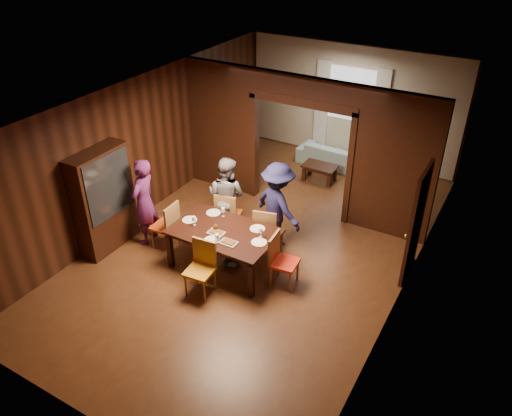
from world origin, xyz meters
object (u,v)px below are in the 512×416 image
Objects in this scene: person_grey at (227,196)px; coffee_table at (319,173)px; sofa at (337,156)px; chair_near at (199,270)px; chair_left at (165,225)px; person_purple at (144,202)px; hutch at (104,200)px; chair_right at (285,261)px; chair_far_l at (229,213)px; chair_far_r at (267,229)px; person_navy at (278,205)px; dining_table at (225,248)px.

person_grey reaches higher than coffee_table.
person_grey is at bearing 81.58° from sofa.
chair_left is at bearing 144.98° from chair_near.
person_purple reaches higher than chair_left.
hutch reaches higher than person_grey.
sofa is 5.95m from hutch.
hutch reaches higher than person_purple.
chair_right is (2.92, 0.15, -0.39)m from person_purple.
hutch reaches higher than chair_far_l.
chair_far_r reaches higher than sofa.
person_navy reaches higher than sofa.
chair_far_l is at bearing 156.38° from person_grey.
person_navy is at bearing 109.41° from person_purple.
dining_table is 1.31m from chair_left.
person_navy is at bearing 28.64° from chair_right.
sofa is 2.01× the size of chair_far_r.
person_navy is 1.06m from chair_far_l.
person_navy is 2.14× the size of coffee_table.
dining_table is 1.92× the size of chair_near.
hutch is at bearing 167.91° from chair_near.
dining_table is at bearing 14.03° from hutch.
chair_near is (0.60, -1.78, -0.34)m from person_grey.
chair_right is at bearing 84.71° from person_purple.
chair_left and chair_far_r have the same top height.
chair_right reaches higher than dining_table.
chair_left is 1.00× the size of chair_far_r.
sofa is 2.01× the size of chair_near.
dining_table reaches higher than coffee_table.
sofa is at bearing -113.51° from chair_far_l.
sofa is 2.44× the size of coffee_table.
sofa is at bearing 87.16° from dining_table.
chair_right and chair_far_l have the same top height.
hutch is (-2.76, -1.66, 0.14)m from person_navy.
person_grey is 2.06× the size of coffee_table.
chair_left and chair_right have the same top height.
person_grey reaches higher than chair_left.
dining_table is (0.55, -0.94, -0.44)m from person_grey.
chair_near is at bearing 57.83° from chair_left.
coffee_table is at bearing 157.04° from chair_left.
hutch is (-0.96, -0.50, 0.52)m from chair_left.
hutch reaches higher than sofa.
person_purple is 1.02× the size of person_navy.
sofa is at bearing 149.56° from person_purple.
dining_table is at bearing 105.01° from chair_far_l.
chair_far_l reaches higher than dining_table.
dining_table is at bearing 87.20° from person_navy.
person_navy is at bearing 97.08° from sofa.
hutch reaches higher than dining_table.
chair_near is at bearing 94.02° from chair_far_l.
chair_left reaches higher than dining_table.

